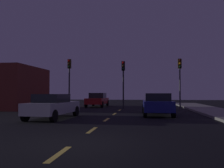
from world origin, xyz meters
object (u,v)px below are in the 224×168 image
(traffic_signal_left, at_px, (69,74))
(car_adjacent_lane, at_px, (53,106))
(traffic_signal_center, at_px, (123,75))
(car_oncoming_far, at_px, (97,100))
(traffic_signal_right, at_px, (180,74))
(car_stopped_ahead, at_px, (157,104))

(traffic_signal_left, relative_size, car_adjacent_lane, 1.06)
(traffic_signal_left, bearing_deg, traffic_signal_center, -0.01)
(traffic_signal_center, relative_size, car_oncoming_far, 1.01)
(car_oncoming_far, bearing_deg, traffic_signal_right, -22.01)
(traffic_signal_left, relative_size, car_stopped_ahead, 1.11)
(car_stopped_ahead, bearing_deg, traffic_signal_left, 141.81)
(car_adjacent_lane, distance_m, car_oncoming_far, 12.67)
(traffic_signal_left, distance_m, car_oncoming_far, 4.79)
(traffic_signal_center, height_order, car_oncoming_far, traffic_signal_center)
(traffic_signal_right, height_order, car_oncoming_far, traffic_signal_right)
(traffic_signal_left, relative_size, car_oncoming_far, 1.07)
(car_stopped_ahead, height_order, car_oncoming_far, car_oncoming_far)
(traffic_signal_center, relative_size, car_adjacent_lane, 1.00)
(car_adjacent_lane, height_order, car_oncoming_far, car_oncoming_far)
(traffic_signal_left, distance_m, car_adjacent_lane, 9.85)
(car_adjacent_lane, bearing_deg, traffic_signal_left, 101.94)
(traffic_signal_center, relative_size, traffic_signal_right, 0.97)
(traffic_signal_left, distance_m, traffic_signal_center, 5.30)
(traffic_signal_left, bearing_deg, car_adjacent_lane, -78.06)
(traffic_signal_right, relative_size, car_stopped_ahead, 1.08)
(traffic_signal_left, height_order, traffic_signal_center, traffic_signal_left)
(traffic_signal_right, relative_size, car_oncoming_far, 1.04)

